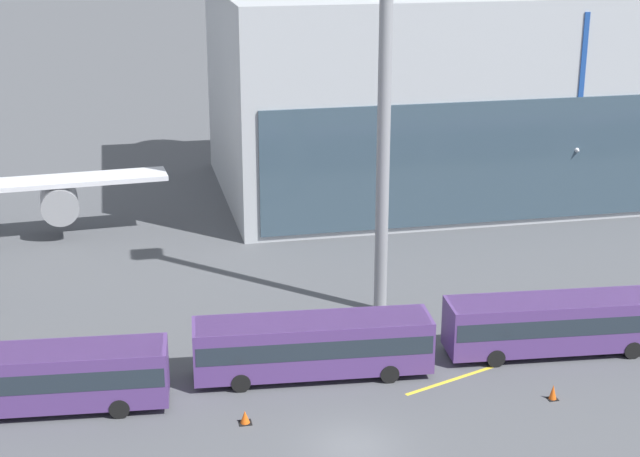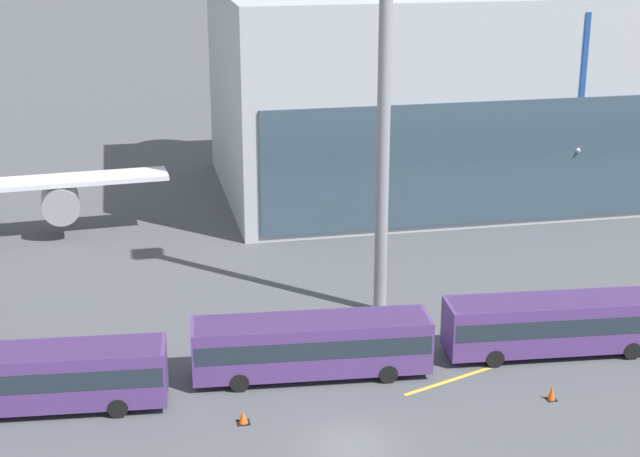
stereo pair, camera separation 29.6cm
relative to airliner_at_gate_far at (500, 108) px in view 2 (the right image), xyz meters
The scene contains 10 objects.
ground_plane 52.02m from the airliner_at_gate_far, 118.83° to the right, with size 440.00×440.00×0.00m, color #515459.
airliner_at_gate_far is the anchor object (origin of this frame).
shuttle_bus_1 55.20m from the airliner_at_gate_far, 135.35° to the right, with size 12.70×3.84×3.21m.
shuttle_bus_2 45.74m from the airliner_at_gate_far, 123.74° to the right, with size 12.69×3.75×3.21m.
shuttle_bus_3 39.81m from the airliner_at_gate_far, 106.80° to the right, with size 12.69×3.76×3.21m.
floodlight_mast 36.61m from the airliner_at_gate_far, 122.86° to the right, with size 2.00×2.00×22.91m.
lane_stripe_0 37.32m from the airliner_at_gate_far, 106.92° to the right, with size 8.48×0.25×0.01m, color yellow.
lane_stripe_1 44.27m from the airliner_at_gate_far, 114.55° to the right, with size 6.09×0.25×0.01m, color yellow.
traffic_cone_0 45.50m from the airliner_at_gate_far, 108.01° to the right, with size 0.52×0.52×0.79m.
traffic_cone_1 51.70m from the airliner_at_gate_far, 125.04° to the right, with size 0.63×0.63×0.65m.
Camera 2 is at (-9.46, -38.53, 23.94)m, focal length 55.00 mm.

